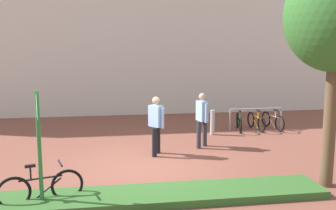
{
  "coord_description": "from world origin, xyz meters",
  "views": [
    {
      "loc": [
        -0.86,
        -9.62,
        3.13
      ],
      "look_at": [
        0.9,
        1.58,
        1.37
      ],
      "focal_mm": 40.1,
      "sensor_mm": 36.0,
      "label": 1
    }
  ],
  "objects": [
    {
      "name": "person_shirt_white",
      "position": [
        1.98,
        1.58,
        0.98
      ],
      "size": [
        0.4,
        0.59,
        1.72
      ],
      "color": "#2D2D38",
      "rests_on": "ground"
    },
    {
      "name": "building_facade",
      "position": [
        0.0,
        8.21,
        5.0
      ],
      "size": [
        28.0,
        1.2,
        10.0
      ],
      "primitive_type": "cube",
      "color": "silver",
      "rests_on": "ground"
    },
    {
      "name": "person_shirt_blue",
      "position": [
        0.45,
        0.94,
        0.98
      ],
      "size": [
        0.44,
        0.5,
        1.72
      ],
      "color": "black",
      "rests_on": "ground"
    },
    {
      "name": "planter_strip",
      "position": [
        0.13,
        -2.28,
        0.08
      ],
      "size": [
        7.0,
        1.1,
        0.16
      ],
      "primitive_type": "cube",
      "color": "#336028",
      "rests_on": "ground"
    },
    {
      "name": "bollard_steel",
      "position": [
        2.77,
        3.17,
        0.45
      ],
      "size": [
        0.16,
        0.16,
        0.9
      ],
      "primitive_type": "cylinder",
      "color": "#ADADB2",
      "rests_on": "ground"
    },
    {
      "name": "parking_sign_post",
      "position": [
        -2.23,
        -2.28,
        1.51
      ],
      "size": [
        0.12,
        0.36,
        2.3
      ],
      "color": "#2D7238",
      "rests_on": "ground"
    },
    {
      "name": "ground_plane",
      "position": [
        0.0,
        0.0,
        0.0
      ],
      "size": [
        60.0,
        60.0,
        0.0
      ],
      "primitive_type": "plane",
      "color": "brown"
    },
    {
      "name": "bike_rack_cluster",
      "position": [
        4.64,
        3.72,
        0.35
      ],
      "size": [
        2.11,
        1.57,
        0.83
      ],
      "color": "#99999E",
      "rests_on": "ground"
    },
    {
      "name": "bike_at_sign",
      "position": [
        -2.25,
        -2.19,
        0.35
      ],
      "size": [
        1.63,
        0.58,
        0.86
      ],
      "color": "black",
      "rests_on": "ground"
    }
  ]
}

